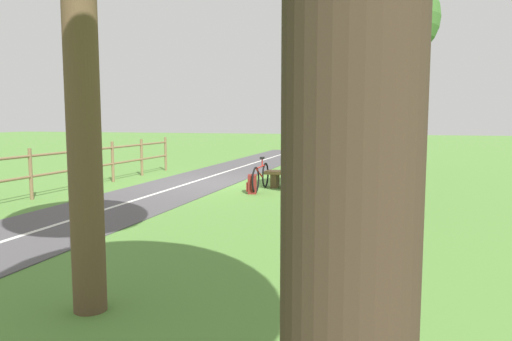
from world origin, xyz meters
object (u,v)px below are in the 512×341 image
bicycle (261,177)px  tree_mid_field (397,20)px  tree_far_right (370,42)px  person_seated (288,159)px  backpack (252,184)px  bench (304,176)px

bicycle → tree_mid_field: bearing=136.5°
tree_far_right → tree_mid_field: (-0.62, -4.95, 1.33)m
person_seated → backpack: size_ratio=1.63×
person_seated → tree_mid_field: tree_mid_field is taller
backpack → tree_far_right: (-2.73, 0.88, 3.15)m
tree_far_right → tree_mid_field: bearing=-97.2°
backpack → bench: bearing=-133.2°
tree_far_right → bench: bearing=-50.9°
bench → person_seated: bearing=-0.0°
bicycle → bench: bearing=120.3°
bicycle → tree_mid_field: (-3.28, -3.52, 4.35)m
tree_far_right → backpack: bearing=-17.9°
bicycle → backpack: bearing=-8.7°
bench → tree_far_right: (-1.65, 2.03, 3.06)m
backpack → tree_far_right: size_ratio=0.10×
bench → tree_far_right: 4.03m
tree_far_right → person_seated: bearing=-44.6°
backpack → tree_mid_field: (-3.35, -4.07, 4.48)m
bench → tree_mid_field: size_ratio=0.34×
bicycle → backpack: size_ratio=3.73×
person_seated → backpack: (0.67, 1.15, -0.54)m
bicycle → backpack: (0.08, 0.55, -0.12)m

